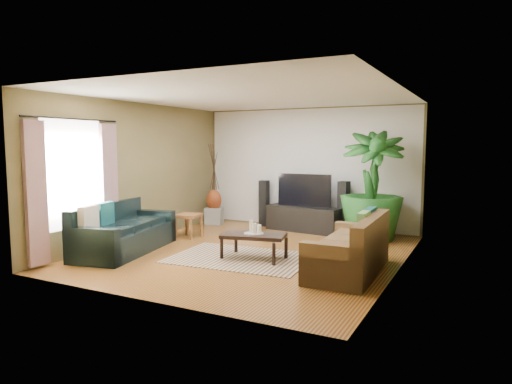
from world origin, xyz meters
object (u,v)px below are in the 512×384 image
Objects in this scene: vase at (214,200)px; coffee_table at (254,246)px; television at (304,190)px; pedestal at (214,216)px; sofa_left at (125,228)px; sofa_right at (348,244)px; side_table at (188,226)px; tv_stand at (304,219)px; speaker_left at (264,203)px; potted_plant at (372,186)px; speaker_right at (344,207)px.

coffee_table is at bearing -46.80° from vase.
television reaches higher than pedestal.
sofa_left reaches higher than pedestal.
sofa_right is 3.97× the size of side_table.
speaker_left is at bearing 175.00° from tv_stand.
coffee_table is 2.07× the size of vase.
vase is at bearing 177.99° from potted_plant.
television is at bearing 79.66° from coffee_table.
speaker_left is 1.21m from vase.
coffee_table is at bearing -119.80° from potted_plant.
television reaches higher than speaker_right.
vase is at bearing -167.00° from speaker_left.
sofa_right is at bearing -16.36° from side_table.
television is 2.25m from vase.
coffee_table is (2.25, 0.57, -0.21)m from sofa_left.
tv_stand is 1.74m from potted_plant.
speaker_left is 2.21× the size of side_table.
speaker_left reaches higher than pedestal.
tv_stand is at bearing 79.69° from coffee_table.
vase is (-1.16, -0.33, 0.04)m from speaker_left.
sofa_right is at bearing -33.32° from pedestal.
sofa_right is at bearing -16.78° from coffee_table.
vase is (-0.11, 3.09, 0.14)m from sofa_left.
sofa_right is at bearing -84.44° from potted_plant.
speaker_left is (-1.06, 0.21, 0.26)m from tv_stand.
speaker_left reaches higher than sofa_left.
television is at bearing 169.88° from potted_plant.
coffee_table is 0.93× the size of speaker_right.
speaker_left is at bearing 67.23° from side_table.
speaker_right is (0.68, 2.86, 0.34)m from coffee_table.
pedestal is at bearing -163.56° from speaker_right.
speaker_left is at bearing -169.79° from speaker_right.
speaker_right is 3.07m from vase.
speaker_left is (-2.82, 2.95, 0.10)m from sofa_right.
vase is 1.63m from side_table.
speaker_right reaches higher than sofa_left.
sofa_right is at bearing -49.28° from speaker_left.
speaker_right reaches higher than side_table.
speaker_left is at bearing -137.79° from sofa_right.
potted_plant is at bearing -2.01° from vase.
tv_stand is at bearing 3.06° from vase.
vase is (-2.22, -0.14, -0.33)m from television.
vase is (-3.98, 2.62, 0.14)m from sofa_right.
coffee_table is 2.64× the size of pedestal.
vase is (-2.22, -0.12, 0.30)m from tv_stand.
television is (2.11, 3.23, 0.47)m from sofa_left.
side_table is at bearing -137.59° from television.
side_table is (-0.79, -1.89, -0.29)m from speaker_left.
sofa_left is 4.73m from potted_plant.
vase is 1.05× the size of side_table.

